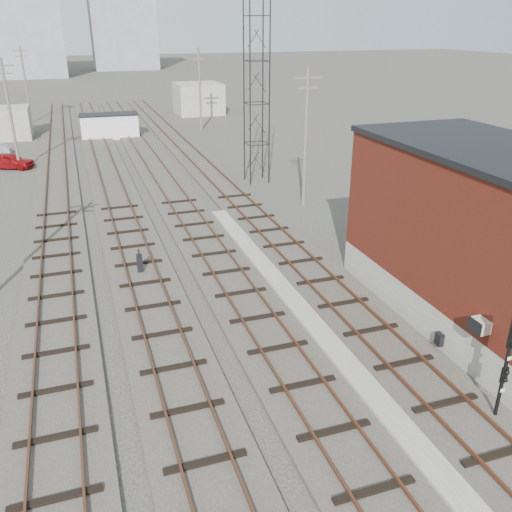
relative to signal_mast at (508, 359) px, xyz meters
name	(u,v)px	position (x,y,z in m)	size (l,w,h in m)	color
ground	(143,130)	(-3.70, 53.94, -2.28)	(320.00, 320.00, 0.00)	#282621
track_right	(207,171)	(-1.20, 32.94, -2.17)	(3.20, 90.00, 0.39)	#332D28
track_mid_right	(160,175)	(-5.20, 32.94, -2.17)	(3.20, 90.00, 0.39)	#332D28
track_mid_left	(110,179)	(-9.20, 32.94, -2.17)	(3.20, 90.00, 0.39)	#332D28
track_left	(57,183)	(-13.20, 32.94, -2.17)	(3.20, 90.00, 0.39)	#332D28
platform_curb	(303,314)	(-3.20, 7.94, -2.15)	(0.90, 28.00, 0.26)	gray
brick_building	(484,235)	(3.80, 5.94, 1.35)	(6.54, 12.20, 7.22)	gray
lattice_tower	(257,82)	(1.80, 28.94, 5.22)	(1.60, 1.60, 15.00)	black
utility_pole_left_b	(10,112)	(-16.20, 38.94, 2.52)	(1.80, 0.24, 9.00)	#595147
utility_pole_left_c	(25,82)	(-16.20, 63.94, 2.52)	(1.80, 0.24, 9.00)	#595147
utility_pole_right_a	(306,136)	(2.80, 21.94, 2.52)	(1.80, 0.24, 9.00)	#595147
utility_pole_right_b	(200,87)	(2.80, 51.94, 2.52)	(1.80, 0.24, 9.00)	#595147
apartment_left	(5,4)	(-21.70, 128.94, 12.72)	(22.00, 14.00, 30.00)	gray
apartment_right	(122,16)	(4.30, 143.94, 10.72)	(16.00, 12.00, 26.00)	gray
shed_right	(198,99)	(5.30, 63.94, -0.28)	(6.00, 6.00, 4.00)	gray
signal_mast	(508,359)	(0.00, 0.00, 0.00)	(0.40, 0.41, 3.91)	gray
switch_stand	(140,264)	(-9.23, 14.43, -1.67)	(0.32, 0.32, 1.29)	black
site_trailer	(110,126)	(-7.64, 50.39, -0.98)	(6.25, 2.91, 2.59)	white
car_red	(10,161)	(-16.95, 39.49, -1.60)	(1.60, 3.98, 1.36)	maroon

